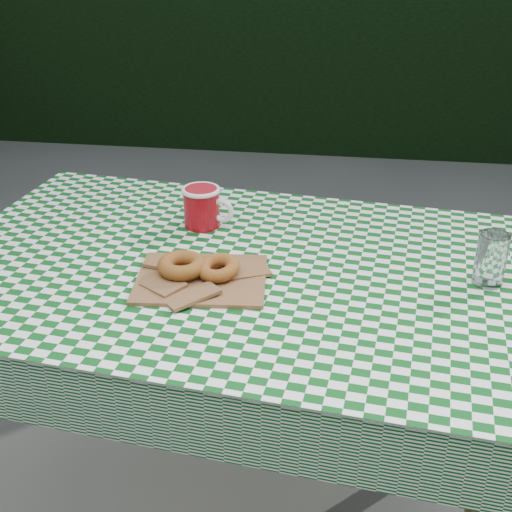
{
  "coord_description": "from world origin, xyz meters",
  "views": [
    {
      "loc": [
        0.39,
        -1.44,
        1.47
      ],
      "look_at": [
        0.21,
        -0.15,
        0.79
      ],
      "focal_mm": 46.7,
      "sensor_mm": 36.0,
      "label": 1
    }
  ],
  "objects_px": {
    "table": "(226,395)",
    "paper_bag": "(201,278)",
    "coffee_mug": "(202,207)",
    "drinking_glass": "(491,259)"
  },
  "relations": [
    {
      "from": "table",
      "to": "paper_bag",
      "type": "distance_m",
      "value": 0.4
    },
    {
      "from": "paper_bag",
      "to": "coffee_mug",
      "type": "relative_size",
      "value": 1.54
    },
    {
      "from": "coffee_mug",
      "to": "table",
      "type": "bearing_deg",
      "value": -50.69
    },
    {
      "from": "table",
      "to": "coffee_mug",
      "type": "distance_m",
      "value": 0.48
    },
    {
      "from": "paper_bag",
      "to": "coffee_mug",
      "type": "distance_m",
      "value": 0.29
    },
    {
      "from": "table",
      "to": "coffee_mug",
      "type": "relative_size",
      "value": 7.17
    },
    {
      "from": "table",
      "to": "coffee_mug",
      "type": "bearing_deg",
      "value": 121.61
    },
    {
      "from": "coffee_mug",
      "to": "drinking_glass",
      "type": "height_order",
      "value": "drinking_glass"
    },
    {
      "from": "drinking_glass",
      "to": "coffee_mug",
      "type": "bearing_deg",
      "value": 163.31
    },
    {
      "from": "coffee_mug",
      "to": "drinking_glass",
      "type": "distance_m",
      "value": 0.7
    }
  ]
}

